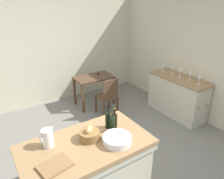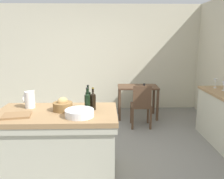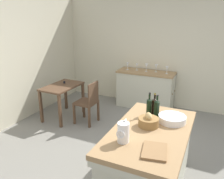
{
  "view_description": "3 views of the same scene",
  "coord_description": "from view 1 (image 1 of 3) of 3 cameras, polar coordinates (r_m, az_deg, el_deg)",
  "views": [
    {
      "loc": [
        -1.28,
        -2.36,
        2.46
      ],
      "look_at": [
        0.51,
        0.36,
        1.03
      ],
      "focal_mm": 33.55,
      "sensor_mm": 36.0,
      "label": 1
    },
    {
      "loc": [
        0.22,
        -3.4,
        1.78
      ],
      "look_at": [
        0.32,
        0.39,
        0.96
      ],
      "focal_mm": 37.89,
      "sensor_mm": 36.0,
      "label": 2
    },
    {
      "loc": [
        -2.87,
        -1.11,
        2.2
      ],
      "look_at": [
        0.32,
        0.36,
        1.03
      ],
      "focal_mm": 37.29,
      "sensor_mm": 36.0,
      "label": 3
    }
  ],
  "objects": [
    {
      "name": "wash_bowl",
      "position": [
        2.57,
        1.38,
        -13.44
      ],
      "size": [
        0.35,
        0.35,
        0.09
      ],
      "primitive_type": "cylinder",
      "color": "white",
      "rests_on": "island_table"
    },
    {
      "name": "bread_basket",
      "position": [
        2.62,
        -6.14,
        -12.08
      ],
      "size": [
        0.25,
        0.25,
        0.18
      ],
      "color": "olive",
      "rests_on": "island_table"
    },
    {
      "name": "wine_glass_right",
      "position": [
        4.87,
        16.14,
        5.29
      ],
      "size": [
        0.07,
        0.07,
        0.16
      ],
      "color": "white",
      "rests_on": "side_cabinet"
    },
    {
      "name": "pitcher",
      "position": [
        2.58,
        -17.19,
        -12.47
      ],
      "size": [
        0.17,
        0.13,
        0.27
      ],
      "color": "white",
      "rests_on": "island_table"
    },
    {
      "name": "wooden_chair",
      "position": [
        4.61,
        -1.18,
        -1.74
      ],
      "size": [
        0.41,
        0.41,
        0.89
      ],
      "color": "#513826",
      "rests_on": "ground"
    },
    {
      "name": "wine_bottle_dark",
      "position": [
        2.78,
        0.7,
        -8.26
      ],
      "size": [
        0.07,
        0.07,
        0.3
      ],
      "color": "black",
      "rests_on": "island_table"
    },
    {
      "name": "wine_bottle_amber",
      "position": [
        2.78,
        -1.11,
        -8.02
      ],
      "size": [
        0.07,
        0.07,
        0.32
      ],
      "color": "black",
      "rests_on": "island_table"
    },
    {
      "name": "wine_glass_far_left",
      "position": [
        4.43,
        22.74,
        2.61
      ],
      "size": [
        0.07,
        0.07,
        0.17
      ],
      "color": "white",
      "rests_on": "side_cabinet"
    },
    {
      "name": "writing_desk",
      "position": [
        5.07,
        -4.97,
        2.27
      ],
      "size": [
        0.92,
        0.59,
        0.78
      ],
      "color": "#513826",
      "rests_on": "ground"
    },
    {
      "name": "wall_right",
      "position": [
        4.68,
        24.72,
        7.22
      ],
      "size": [
        0.12,
        5.2,
        2.6
      ],
      "primitive_type": "cube",
      "color": "beige",
      "rests_on": "ground"
    },
    {
      "name": "island_table",
      "position": [
        2.86,
        -6.65,
        -20.63
      ],
      "size": [
        1.55,
        0.88,
        0.86
      ],
      "color": "#99754C",
      "rests_on": "ground"
    },
    {
      "name": "wine_glass_middle",
      "position": [
        4.7,
        18.09,
        4.62
      ],
      "size": [
        0.07,
        0.07,
        0.19
      ],
      "color": "white",
      "rests_on": "side_cabinet"
    },
    {
      "name": "wine_glass_left",
      "position": [
        4.61,
        20.54,
        3.83
      ],
      "size": [
        0.07,
        0.07,
        0.18
      ],
      "color": "white",
      "rests_on": "side_cabinet"
    },
    {
      "name": "wall_back",
      "position": [
        5.25,
        -18.7,
        9.73
      ],
      "size": [
        5.32,
        0.12,
        2.6
      ],
      "primitive_type": "cube",
      "color": "beige",
      "rests_on": "ground"
    },
    {
      "name": "wine_bottle_green",
      "position": [
        2.71,
        0.04,
        -9.11
      ],
      "size": [
        0.07,
        0.07,
        0.31
      ],
      "color": "black",
      "rests_on": "island_table"
    },
    {
      "name": "wine_glass_far_right",
      "position": [
        4.97,
        13.89,
        6.01
      ],
      "size": [
        0.07,
        0.07,
        0.17
      ],
      "color": "white",
      "rests_on": "side_cabinet"
    },
    {
      "name": "side_cabinet",
      "position": [
        4.9,
        17.25,
        -1.68
      ],
      "size": [
        0.52,
        1.35,
        0.89
      ],
      "color": "#99754C",
      "rests_on": "ground"
    },
    {
      "name": "cutting_board",
      "position": [
        2.36,
        -15.27,
        -19.4
      ],
      "size": [
        0.36,
        0.3,
        0.02
      ],
      "primitive_type": "cube",
      "rotation": [
        0.0,
        0.0,
        0.19
      ],
      "color": "olive",
      "rests_on": "island_table"
    },
    {
      "name": "ground_plane",
      "position": [
        3.64,
        -3.83,
        -18.87
      ],
      "size": [
        6.76,
        6.76,
        0.0
      ],
      "primitive_type": "plane",
      "color": "slate"
    }
  ]
}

